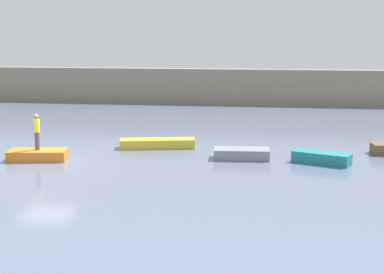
{
  "coord_description": "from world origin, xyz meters",
  "views": [
    {
      "loc": [
        10.55,
        -25.77,
        6.18
      ],
      "look_at": [
        6.57,
        2.88,
        0.92
      ],
      "focal_mm": 54.98,
      "sensor_mm": 36.0,
      "label": 1
    }
  ],
  "objects_px": {
    "rowboat_yellow": "(157,143)",
    "rowboat_teal": "(321,158)",
    "rowboat_grey": "(242,154)",
    "rowboat_orange": "(38,155)",
    "person_yellow_shirt": "(37,130)"
  },
  "relations": [
    {
      "from": "rowboat_grey",
      "to": "rowboat_teal",
      "type": "relative_size",
      "value": 1.0
    },
    {
      "from": "rowboat_teal",
      "to": "person_yellow_shirt",
      "type": "relative_size",
      "value": 1.53
    },
    {
      "from": "person_yellow_shirt",
      "to": "rowboat_yellow",
      "type": "bearing_deg",
      "value": 36.02
    },
    {
      "from": "rowboat_yellow",
      "to": "rowboat_teal",
      "type": "relative_size",
      "value": 1.48
    },
    {
      "from": "rowboat_grey",
      "to": "rowboat_teal",
      "type": "height_order",
      "value": "rowboat_teal"
    },
    {
      "from": "rowboat_orange",
      "to": "rowboat_teal",
      "type": "height_order",
      "value": "rowboat_teal"
    },
    {
      "from": "rowboat_orange",
      "to": "rowboat_yellow",
      "type": "relative_size",
      "value": 0.69
    },
    {
      "from": "rowboat_yellow",
      "to": "person_yellow_shirt",
      "type": "xyz_separation_m",
      "value": [
        -5.14,
        -3.74,
        1.25
      ]
    },
    {
      "from": "rowboat_teal",
      "to": "rowboat_grey",
      "type": "bearing_deg",
      "value": -164.84
    },
    {
      "from": "rowboat_yellow",
      "to": "rowboat_grey",
      "type": "relative_size",
      "value": 1.49
    },
    {
      "from": "rowboat_yellow",
      "to": "person_yellow_shirt",
      "type": "height_order",
      "value": "person_yellow_shirt"
    },
    {
      "from": "rowboat_teal",
      "to": "person_yellow_shirt",
      "type": "height_order",
      "value": "person_yellow_shirt"
    },
    {
      "from": "rowboat_grey",
      "to": "rowboat_orange",
      "type": "bearing_deg",
      "value": -174.3
    },
    {
      "from": "rowboat_yellow",
      "to": "person_yellow_shirt",
      "type": "relative_size",
      "value": 2.27
    },
    {
      "from": "rowboat_grey",
      "to": "rowboat_teal",
      "type": "distance_m",
      "value": 3.82
    }
  ]
}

